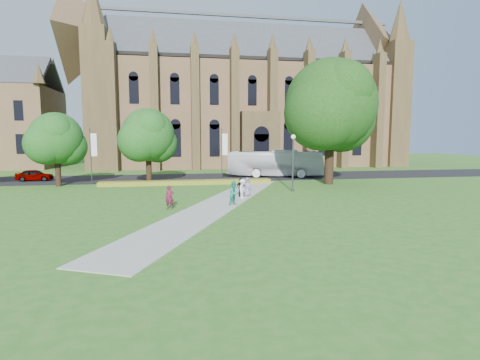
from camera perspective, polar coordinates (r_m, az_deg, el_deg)
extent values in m
plane|color=#2C651E|center=(27.27, -2.87, -4.01)|extent=(160.00, 160.00, 0.00)
cube|color=black|center=(46.99, -5.92, 0.40)|extent=(160.00, 10.00, 0.02)
cube|color=#B2B2A8|center=(28.24, -3.13, -3.60)|extent=(15.58, 28.54, 0.04)
cube|color=#AD8B22|center=(40.11, -8.07, -0.36)|extent=(18.00, 1.40, 0.45)
cube|color=brown|center=(68.02, 1.30, 9.46)|extent=(52.00, 16.00, 17.00)
cube|color=brown|center=(60.90, -20.98, 11.27)|extent=(3.50, 3.50, 21.00)
cone|color=brown|center=(63.72, -21.54, 23.90)|extent=(3.60, 3.60, 7.00)
cube|color=brown|center=(70.81, 22.69, 10.47)|extent=(3.50, 3.50, 21.00)
cone|color=brown|center=(73.25, 23.21, 21.44)|extent=(3.60, 3.60, 7.00)
cube|color=brown|center=(59.13, 3.01, 6.02)|extent=(6.00, 2.50, 9.00)
cylinder|color=#38383D|center=(34.92, 8.05, 2.21)|extent=(0.14, 0.14, 4.80)
sphere|color=white|center=(34.83, 8.12, 6.51)|extent=(0.44, 0.44, 0.44)
cylinder|color=#38383D|center=(35.17, 7.99, -1.57)|extent=(0.36, 0.36, 0.15)
cylinder|color=#332114|center=(41.03, 13.45, 3.98)|extent=(0.96, 0.96, 6.60)
sphere|color=#12390F|center=(41.14, 13.64, 11.10)|extent=(9.60, 9.60, 9.60)
cylinder|color=#332114|center=(42.36, -26.01, 1.71)|extent=(0.56, 0.56, 3.85)
sphere|color=#154715|center=(42.25, -26.22, 5.74)|extent=(5.20, 5.20, 5.20)
cylinder|color=#332114|center=(41.30, -13.73, 2.27)|extent=(0.60, 0.60, 4.12)
sphere|color=#154715|center=(41.20, -13.85, 6.70)|extent=(5.60, 5.60, 5.60)
cylinder|color=#38383D|center=(42.19, -2.78, 3.81)|extent=(0.10, 0.10, 6.00)
cube|color=white|center=(42.20, -2.31, 5.44)|extent=(0.60, 0.02, 2.40)
cylinder|color=#38383D|center=(42.74, -21.77, 3.39)|extent=(0.10, 0.10, 6.00)
cube|color=white|center=(42.64, -21.38, 5.01)|extent=(0.60, 0.02, 2.40)
imported|color=white|center=(47.68, 5.36, 2.54)|extent=(12.46, 5.82, 3.38)
imported|color=gray|center=(48.95, -28.81, 0.67)|extent=(3.94, 1.65, 1.33)
imported|color=maroon|center=(26.31, -10.67, -2.60)|extent=(0.61, 0.41, 1.64)
imported|color=#1C8F75|center=(27.43, -0.88, -1.99)|extent=(1.07, 1.01, 1.75)
imported|color=white|center=(30.47, 0.39, -1.33)|extent=(1.01, 1.16, 1.55)
imported|color=black|center=(31.34, 0.07, -1.11)|extent=(0.97, 0.84, 1.56)
imported|color=gray|center=(31.53, 1.14, -1.06)|extent=(0.83, 0.60, 1.57)
imported|color=#D596A8|center=(31.53, 1.43, 1.02)|extent=(1.02, 1.02, 0.71)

